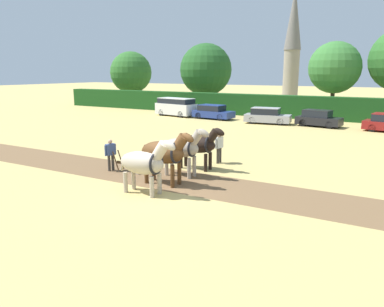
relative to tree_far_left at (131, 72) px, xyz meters
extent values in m
plane|color=tan|center=(28.44, -33.69, -4.76)|extent=(240.00, 240.00, 0.00)
cube|color=brown|center=(23.82, -31.74, -4.76)|extent=(26.88, 3.55, 0.01)
cube|color=#194719|center=(28.44, -5.34, -3.57)|extent=(68.80, 1.57, 2.40)
cylinder|color=brown|center=(0.00, 0.00, -3.24)|extent=(0.44, 0.44, 3.05)
sphere|color=#2D6628|center=(0.00, 0.00, 0.01)|extent=(6.25, 6.25, 6.25)
cylinder|color=brown|center=(13.02, -0.31, -3.14)|extent=(0.44, 0.44, 3.25)
sphere|color=#235623|center=(13.02, -0.31, 0.39)|extent=(6.93, 6.93, 6.93)
cylinder|color=#423323|center=(29.74, -2.23, -2.86)|extent=(0.44, 0.44, 3.81)
sphere|color=#387533|center=(29.74, -2.23, 0.56)|extent=(5.53, 5.53, 5.53)
cylinder|color=gray|center=(18.81, 20.38, -0.50)|extent=(2.65, 2.65, 8.52)
cone|color=slate|center=(18.81, 20.38, 8.97)|extent=(2.92, 2.92, 10.42)
ellipsoid|color=#B2A38E|center=(27.87, -33.97, -3.48)|extent=(2.05, 1.00, 0.92)
cylinder|color=#B2A38E|center=(28.53, -33.69, -4.33)|extent=(0.18, 0.18, 0.87)
cylinder|color=#B2A38E|center=(28.54, -34.23, -4.33)|extent=(0.18, 0.18, 0.87)
cylinder|color=#B2A38E|center=(27.21, -33.71, -4.33)|extent=(0.18, 0.18, 0.87)
cylinder|color=#B2A38E|center=(27.21, -34.24, -4.33)|extent=(0.18, 0.18, 0.87)
cylinder|color=#B2A38E|center=(28.74, -33.96, -2.95)|extent=(0.87, 0.45, 0.97)
ellipsoid|color=#B2A38E|center=(29.20, -33.95, -2.63)|extent=(0.68, 0.27, 0.54)
cube|color=gray|center=(28.94, -33.95, -2.76)|extent=(0.46, 0.09, 0.61)
cylinder|color=gray|center=(26.90, -33.98, -3.58)|extent=(0.30, 0.12, 0.71)
torus|color=black|center=(28.59, -33.96, -3.41)|extent=(0.12, 0.94, 0.94)
ellipsoid|color=#513319|center=(27.85, -32.45, -3.33)|extent=(2.13, 1.06, 0.98)
cylinder|color=#513319|center=(28.54, -32.16, -4.27)|extent=(0.18, 0.18, 0.99)
cylinder|color=#513319|center=(28.55, -32.73, -4.27)|extent=(0.18, 0.18, 0.99)
cylinder|color=#513319|center=(27.16, -32.18, -4.27)|extent=(0.18, 0.18, 0.99)
cylinder|color=#513319|center=(27.17, -32.74, -4.27)|extent=(0.18, 0.18, 0.99)
cylinder|color=#513319|center=(28.76, -32.44, -2.84)|extent=(0.82, 0.47, 0.89)
ellipsoid|color=#513319|center=(29.15, -32.44, -2.56)|extent=(0.68, 0.27, 0.54)
cube|color=black|center=(28.93, -32.44, -2.63)|extent=(0.40, 0.08, 0.53)
cylinder|color=black|center=(26.85, -32.46, -3.43)|extent=(0.30, 0.12, 0.71)
torus|color=black|center=(28.60, -32.44, -3.25)|extent=(0.12, 0.99, 0.99)
ellipsoid|color=#B2A38E|center=(27.84, -30.94, -3.39)|extent=(1.94, 0.94, 0.87)
cylinder|color=#B2A38E|center=(28.46, -30.68, -4.27)|extent=(0.18, 0.18, 0.99)
cylinder|color=#B2A38E|center=(28.47, -31.18, -4.27)|extent=(0.18, 0.18, 0.99)
cylinder|color=#B2A38E|center=(27.21, -30.69, -4.27)|extent=(0.18, 0.18, 0.99)
cylinder|color=#B2A38E|center=(27.21, -31.20, -4.27)|extent=(0.18, 0.18, 0.99)
cylinder|color=#B2A38E|center=(28.66, -30.93, -2.89)|extent=(0.82, 0.42, 0.91)
ellipsoid|color=#B2A38E|center=(29.08, -30.92, -2.59)|extent=(0.68, 0.27, 0.54)
cube|color=gray|center=(28.84, -30.92, -2.71)|extent=(0.43, 0.09, 0.57)
cylinder|color=gray|center=(26.92, -30.95, -3.48)|extent=(0.30, 0.12, 0.71)
torus|color=black|center=(28.51, -30.93, -3.32)|extent=(0.12, 0.89, 0.89)
ellipsoid|color=black|center=(27.82, -29.42, -3.47)|extent=(2.23, 0.96, 0.88)
cylinder|color=black|center=(28.54, -29.16, -4.31)|extent=(0.18, 0.18, 0.90)
cylinder|color=black|center=(28.54, -29.67, -4.31)|extent=(0.18, 0.18, 0.90)
cylinder|color=black|center=(27.09, -29.17, -4.31)|extent=(0.18, 0.18, 0.90)
cylinder|color=black|center=(27.10, -29.69, -4.31)|extent=(0.18, 0.18, 0.90)
cylinder|color=black|center=(28.76, -29.41, -3.01)|extent=(0.76, 0.43, 0.83)
ellipsoid|color=black|center=(29.13, -29.40, -2.74)|extent=(0.68, 0.27, 0.54)
cube|color=black|center=(28.93, -29.41, -2.82)|extent=(0.38, 0.08, 0.51)
cylinder|color=black|center=(26.76, -29.43, -3.56)|extent=(0.30, 0.12, 0.71)
torus|color=black|center=(28.59, -29.41, -3.40)|extent=(0.12, 0.90, 0.90)
cube|color=#4C331E|center=(25.26, -31.73, -4.31)|extent=(1.33, 0.12, 0.12)
cube|color=#939399|center=(25.79, -31.72, -4.66)|extent=(0.48, 0.21, 0.39)
cylinder|color=#4C331E|center=(24.66, -31.53, -4.21)|extent=(0.40, 0.06, 0.96)
cylinder|color=#4C331E|center=(24.66, -31.93, -4.21)|extent=(0.40, 0.06, 0.96)
cylinder|color=#38332D|center=(24.34, -31.78, -4.36)|extent=(0.14, 0.14, 0.81)
cylinder|color=#38332D|center=(24.28, -31.99, -4.36)|extent=(0.14, 0.14, 0.81)
cube|color=#3D5184|center=(24.31, -31.89, -3.67)|extent=(0.32, 0.51, 0.57)
sphere|color=tan|center=(24.31, -31.89, -3.27)|extent=(0.22, 0.22, 0.22)
cylinder|color=#3D5184|center=(24.39, -31.62, -3.69)|extent=(0.09, 0.09, 0.54)
cylinder|color=#3D5184|center=(24.23, -32.16, -3.69)|extent=(0.09, 0.09, 0.54)
cylinder|color=#38332D|center=(28.36, -27.62, -4.34)|extent=(0.14, 0.14, 0.85)
cylinder|color=#38332D|center=(28.32, -27.84, -4.34)|extent=(0.14, 0.14, 0.85)
cube|color=silver|center=(28.34, -27.73, -3.62)|extent=(0.29, 0.52, 0.60)
sphere|color=tan|center=(28.34, -27.73, -3.20)|extent=(0.23, 0.23, 0.23)
cylinder|color=silver|center=(28.40, -27.44, -3.64)|extent=(0.09, 0.09, 0.56)
cylinder|color=silver|center=(28.28, -28.01, -3.64)|extent=(0.09, 0.09, 0.56)
cylinder|color=#665B4C|center=(28.34, -27.73, -3.13)|extent=(0.44, 0.44, 0.02)
cylinder|color=#665B4C|center=(28.34, -27.73, -3.08)|extent=(0.22, 0.22, 0.10)
cube|color=silver|center=(14.40, -10.04, -3.97)|extent=(5.03, 2.76, 1.20)
cube|color=black|center=(14.40, -10.04, -3.09)|extent=(4.43, 2.47, 0.54)
cube|color=silver|center=(14.40, -10.04, -2.79)|extent=(4.43, 2.47, 0.06)
cylinder|color=black|center=(16.00, -9.43, -4.41)|extent=(0.74, 0.34, 0.71)
cylinder|color=black|center=(15.70, -11.16, -4.41)|extent=(0.74, 0.34, 0.71)
cylinder|color=black|center=(13.09, -8.92, -4.41)|extent=(0.74, 0.34, 0.71)
cylinder|color=black|center=(12.79, -10.64, -4.41)|extent=(0.74, 0.34, 0.71)
cube|color=navy|center=(19.30, -10.45, -4.24)|extent=(4.46, 2.23, 0.69)
cube|color=black|center=(19.09, -10.43, -3.61)|extent=(2.73, 1.89, 0.56)
cube|color=navy|center=(19.09, -10.43, -3.31)|extent=(2.73, 1.89, 0.06)
cylinder|color=black|center=(20.71, -9.77, -4.43)|extent=(0.70, 0.28, 0.68)
cylinder|color=black|center=(20.56, -11.38, -4.43)|extent=(0.70, 0.28, 0.68)
cylinder|color=black|center=(18.05, -9.52, -4.43)|extent=(0.70, 0.28, 0.68)
cylinder|color=black|center=(17.90, -11.13, -4.43)|extent=(0.70, 0.28, 0.68)
cube|color=#A8A8B2|center=(25.47, -11.12, -4.23)|extent=(4.49, 2.29, 0.71)
cube|color=black|center=(25.26, -11.15, -3.58)|extent=(2.76, 1.89, 0.58)
cube|color=#A8A8B2|center=(25.26, -11.15, -3.26)|extent=(2.76, 1.89, 0.06)
cylinder|color=black|center=(26.70, -10.19, -4.44)|extent=(0.68, 0.30, 0.66)
cylinder|color=black|center=(26.89, -11.71, -4.44)|extent=(0.68, 0.30, 0.66)
cylinder|color=black|center=(24.05, -10.53, -4.44)|extent=(0.68, 0.30, 0.66)
cylinder|color=black|center=(24.25, -12.05, -4.44)|extent=(0.68, 0.30, 0.66)
cube|color=black|center=(30.14, -10.64, -4.24)|extent=(4.10, 2.24, 0.69)
cube|color=black|center=(29.94, -10.62, -3.60)|extent=(2.53, 1.86, 0.57)
cube|color=black|center=(29.94, -10.62, -3.29)|extent=(2.53, 1.86, 0.06)
cylinder|color=black|center=(31.44, -10.05, -4.44)|extent=(0.68, 0.30, 0.65)
cylinder|color=black|center=(31.24, -11.55, -4.44)|extent=(0.68, 0.30, 0.65)
cylinder|color=black|center=(29.04, -9.73, -4.44)|extent=(0.68, 0.30, 0.65)
cylinder|color=black|center=(28.84, -11.23, -4.44)|extent=(0.68, 0.30, 0.65)
cylinder|color=black|center=(34.88, -10.00, -4.45)|extent=(0.65, 0.31, 0.62)
cylinder|color=black|center=(34.64, -11.59, -4.45)|extent=(0.65, 0.31, 0.62)
camera|label=1|loc=(36.99, -45.73, 0.14)|focal=35.00mm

